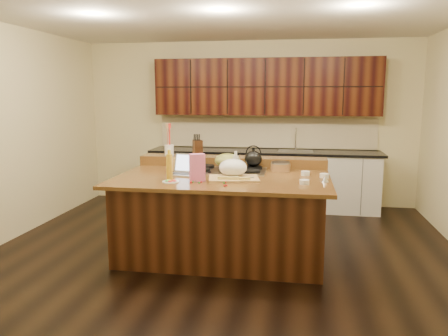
# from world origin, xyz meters

# --- Properties ---
(room) EXTENTS (5.52, 5.02, 2.72)m
(room) POSITION_xyz_m (0.00, 0.00, 1.35)
(room) COLOR black
(room) RESTS_ON ground
(island) EXTENTS (2.40, 1.60, 0.92)m
(island) POSITION_xyz_m (0.00, 0.00, 0.46)
(island) COLOR black
(island) RESTS_ON ground
(back_ledge) EXTENTS (2.40, 0.30, 0.12)m
(back_ledge) POSITION_xyz_m (0.00, 0.70, 0.98)
(back_ledge) COLOR black
(back_ledge) RESTS_ON island
(cooktop) EXTENTS (0.92, 0.52, 0.05)m
(cooktop) POSITION_xyz_m (0.00, 0.30, 0.94)
(cooktop) COLOR gray
(cooktop) RESTS_ON island
(back_counter) EXTENTS (3.70, 0.66, 2.40)m
(back_counter) POSITION_xyz_m (0.30, 2.23, 0.98)
(back_counter) COLOR silver
(back_counter) RESTS_ON ground
(kettle) EXTENTS (0.27, 0.27, 0.19)m
(kettle) POSITION_xyz_m (0.30, 0.43, 1.06)
(kettle) COLOR black
(kettle) RESTS_ON cooktop
(green_bowl) EXTENTS (0.36, 0.36, 0.17)m
(green_bowl) POSITION_xyz_m (0.00, 0.30, 1.05)
(green_bowl) COLOR olive
(green_bowl) RESTS_ON cooktop
(laptop) EXTENTS (0.38, 0.32, 0.23)m
(laptop) POSITION_xyz_m (-0.44, 0.01, 0.98)
(laptop) COLOR #B7B7BC
(laptop) RESTS_ON island
(oil_bottle) EXTENTS (0.09, 0.09, 0.27)m
(oil_bottle) POSITION_xyz_m (-0.55, -0.28, 1.06)
(oil_bottle) COLOR gold
(oil_bottle) RESTS_ON island
(vinegar_bottle) EXTENTS (0.07, 0.07, 0.25)m
(vinegar_bottle) POSITION_xyz_m (0.16, -0.12, 1.04)
(vinegar_bottle) COLOR silver
(vinegar_bottle) RESTS_ON island
(wooden_tray) EXTENTS (0.60, 0.48, 0.22)m
(wooden_tray) POSITION_xyz_m (0.14, -0.15, 1.02)
(wooden_tray) COLOR tan
(wooden_tray) RESTS_ON island
(ramekin_a) EXTENTS (0.11, 0.11, 0.04)m
(ramekin_a) POSITION_xyz_m (0.91, -0.33, 0.94)
(ramekin_a) COLOR white
(ramekin_a) RESTS_ON island
(ramekin_b) EXTENTS (0.12, 0.12, 0.04)m
(ramekin_b) POSITION_xyz_m (0.93, 0.19, 0.94)
(ramekin_b) COLOR white
(ramekin_b) RESTS_ON island
(ramekin_c) EXTENTS (0.11, 0.11, 0.04)m
(ramekin_c) POSITION_xyz_m (1.13, 0.07, 0.94)
(ramekin_c) COLOR white
(ramekin_c) RESTS_ON island
(strainer_bowl) EXTENTS (0.28, 0.28, 0.09)m
(strainer_bowl) POSITION_xyz_m (0.63, 0.43, 0.97)
(strainer_bowl) COLOR #996B3F
(strainer_bowl) RESTS_ON island
(kitchen_timer) EXTENTS (0.09, 0.09, 0.07)m
(kitchen_timer) POSITION_xyz_m (1.12, -0.17, 0.96)
(kitchen_timer) COLOR silver
(kitchen_timer) RESTS_ON island
(pink_bag) EXTENTS (0.18, 0.15, 0.29)m
(pink_bag) POSITION_xyz_m (-0.22, -0.36, 1.07)
(pink_bag) COLOR pink
(pink_bag) RESTS_ON island
(candy_plate) EXTENTS (0.20, 0.20, 0.01)m
(candy_plate) POSITION_xyz_m (-0.49, -0.46, 0.93)
(candy_plate) COLOR white
(candy_plate) RESTS_ON island
(package_box) EXTENTS (0.13, 0.11, 0.15)m
(package_box) POSITION_xyz_m (-0.64, 0.25, 1.00)
(package_box) COLOR gold
(package_box) RESTS_ON island
(utensil_crock) EXTENTS (0.14, 0.14, 0.14)m
(utensil_crock) POSITION_xyz_m (-0.84, 0.70, 1.11)
(utensil_crock) COLOR white
(utensil_crock) RESTS_ON back_ledge
(knife_block) EXTENTS (0.16, 0.20, 0.21)m
(knife_block) POSITION_xyz_m (-0.46, 0.70, 1.14)
(knife_block) COLOR black
(knife_block) RESTS_ON back_ledge
(gumdrop_0) EXTENTS (0.02, 0.02, 0.02)m
(gumdrop_0) POSITION_xyz_m (-0.03, -0.41, 0.93)
(gumdrop_0) COLOR red
(gumdrop_0) RESTS_ON island
(gumdrop_1) EXTENTS (0.02, 0.02, 0.02)m
(gumdrop_1) POSITION_xyz_m (-0.23, -0.40, 0.93)
(gumdrop_1) COLOR #198C26
(gumdrop_1) RESTS_ON island
(gumdrop_2) EXTENTS (0.02, 0.02, 0.02)m
(gumdrop_2) POSITION_xyz_m (0.13, -0.57, 0.93)
(gumdrop_2) COLOR red
(gumdrop_2) RESTS_ON island
(gumdrop_3) EXTENTS (0.02, 0.02, 0.02)m
(gumdrop_3) POSITION_xyz_m (-0.25, -0.45, 0.93)
(gumdrop_3) COLOR #198C26
(gumdrop_3) RESTS_ON island
(gumdrop_4) EXTENTS (0.02, 0.02, 0.02)m
(gumdrop_4) POSITION_xyz_m (0.11, -0.59, 0.93)
(gumdrop_4) COLOR red
(gumdrop_4) RESTS_ON island
(gumdrop_5) EXTENTS (0.02, 0.02, 0.02)m
(gumdrop_5) POSITION_xyz_m (0.08, -0.45, 0.93)
(gumdrop_5) COLOR #198C26
(gumdrop_5) RESTS_ON island
(gumdrop_6) EXTENTS (0.02, 0.02, 0.02)m
(gumdrop_6) POSITION_xyz_m (-0.26, -0.45, 0.93)
(gumdrop_6) COLOR red
(gumdrop_6) RESTS_ON island
(gumdrop_7) EXTENTS (0.02, 0.02, 0.02)m
(gumdrop_7) POSITION_xyz_m (-0.26, -0.41, 0.93)
(gumdrop_7) COLOR #198C26
(gumdrop_7) RESTS_ON island
(gumdrop_8) EXTENTS (0.02, 0.02, 0.02)m
(gumdrop_8) POSITION_xyz_m (-0.26, -0.48, 0.93)
(gumdrop_8) COLOR red
(gumdrop_8) RESTS_ON island
(gumdrop_9) EXTENTS (0.02, 0.02, 0.02)m
(gumdrop_9) POSITION_xyz_m (-0.17, -0.48, 0.93)
(gumdrop_9) COLOR #198C26
(gumdrop_9) RESTS_ON island
(gumdrop_10) EXTENTS (0.02, 0.02, 0.02)m
(gumdrop_10) POSITION_xyz_m (0.10, -0.42, 0.93)
(gumdrop_10) COLOR red
(gumdrop_10) RESTS_ON island
(gumdrop_11) EXTENTS (0.02, 0.02, 0.02)m
(gumdrop_11) POSITION_xyz_m (-0.04, -0.43, 0.93)
(gumdrop_11) COLOR #198C26
(gumdrop_11) RESTS_ON island
(gumdrop_12) EXTENTS (0.02, 0.02, 0.02)m
(gumdrop_12) POSITION_xyz_m (-0.16, -0.45, 0.93)
(gumdrop_12) COLOR red
(gumdrop_12) RESTS_ON island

